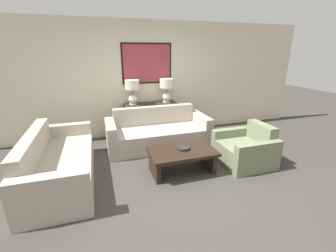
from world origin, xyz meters
name	(u,v)px	position (x,y,z in m)	size (l,w,h in m)	color
ground_plane	(184,182)	(0.00, 0.00, 0.00)	(20.00, 20.00, 0.00)	#3D3833
back_wall	(147,79)	(0.00, 2.47, 1.33)	(8.30, 0.12, 2.65)	beige
console_table	(151,120)	(0.00, 2.20, 0.40)	(1.22, 0.39, 0.81)	#332319
table_lamp_left	(132,89)	(-0.40, 2.20, 1.16)	(0.32, 0.32, 0.56)	silver
table_lamp_right	(167,87)	(0.40, 2.20, 1.16)	(0.32, 0.32, 0.56)	silver
couch_by_back_wall	(158,133)	(0.00, 1.53, 0.28)	(2.16, 0.91, 0.81)	#ADA393
couch_by_side	(59,164)	(-1.86, 0.68, 0.28)	(0.91, 2.16, 0.81)	#ADA393
coffee_table	(182,156)	(0.09, 0.33, 0.29)	(1.10, 0.68, 0.40)	black
decorative_bowl	(183,148)	(0.13, 0.36, 0.42)	(0.23, 0.23, 0.04)	#232328
armchair_near_back_wall	(245,150)	(1.33, 0.29, 0.26)	(0.87, 0.91, 0.72)	#707A5B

